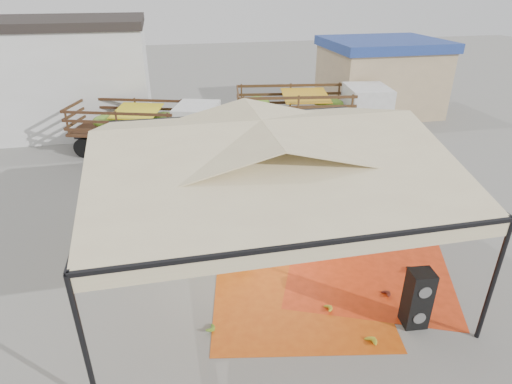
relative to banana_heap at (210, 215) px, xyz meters
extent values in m
plane|color=slate|center=(1.20, -1.64, -0.58)|extent=(90.00, 90.00, 0.00)
cylinder|color=black|center=(-2.80, -5.64, 0.92)|extent=(0.10, 0.10, 3.00)
cylinder|color=black|center=(5.20, -5.64, 0.92)|extent=(0.10, 0.10, 3.00)
cylinder|color=black|center=(-2.80, 2.36, 0.92)|extent=(0.10, 0.10, 3.00)
cylinder|color=black|center=(5.20, 2.36, 0.92)|extent=(0.10, 0.10, 3.00)
pyramid|color=beige|center=(1.20, -1.64, 2.92)|extent=(8.00, 8.00, 1.00)
cube|color=black|center=(1.20, -1.64, 2.42)|extent=(8.00, 8.00, 0.08)
cube|color=beige|center=(1.20, -1.64, 2.24)|extent=(8.00, 8.00, 0.36)
cube|color=silver|center=(-8.80, 12.36, 1.92)|extent=(14.00, 6.00, 5.00)
cube|color=tan|center=(11.20, 11.36, 1.22)|extent=(6.00, 5.00, 3.60)
cube|color=navy|center=(11.20, 11.36, 3.27)|extent=(6.30, 5.30, 0.50)
cube|color=#D75D14|center=(1.77, -3.42, -0.58)|extent=(4.84, 4.68, 0.01)
cube|color=#EB4116|center=(4.03, -2.65, -0.58)|extent=(5.65, 5.76, 0.01)
ellipsoid|color=#507B19|center=(0.00, 0.00, 0.00)|extent=(5.66, 4.74, 1.17)
ellipsoid|color=gold|center=(2.23, -4.16, -0.50)|extent=(0.41, 0.35, 0.18)
ellipsoid|color=gold|center=(2.78, -5.34, -0.49)|extent=(0.50, 0.46, 0.19)
ellipsoid|color=#542613|center=(4.90, -3.16, -0.48)|extent=(0.56, 0.52, 0.20)
ellipsoid|color=#5E1F15|center=(3.83, -3.97, -0.50)|extent=(0.43, 0.37, 0.18)
ellipsoid|color=#4B7718|center=(-0.58, -4.15, -0.49)|extent=(0.51, 0.48, 0.18)
ellipsoid|color=#3E7819|center=(-0.16, -0.07, 2.04)|extent=(0.24, 0.24, 0.20)
ellipsoid|color=#3E7819|center=(1.34, -0.07, 2.04)|extent=(0.24, 0.24, 0.20)
ellipsoid|color=#3E7819|center=(2.84, -0.07, 2.04)|extent=(0.24, 0.24, 0.20)
ellipsoid|color=#3E7819|center=(4.34, -0.07, 2.04)|extent=(0.24, 0.24, 0.20)
cube|color=black|center=(4.03, -4.96, -0.22)|extent=(0.56, 0.50, 0.72)
cube|color=black|center=(4.03, -4.96, 0.50)|extent=(0.56, 0.50, 0.72)
imported|color=gray|center=(2.86, 2.67, 0.21)|extent=(0.62, 0.45, 1.58)
cube|color=#472617|center=(-2.73, 7.78, 0.43)|extent=(5.27, 3.62, 0.12)
cube|color=silver|center=(0.28, 6.78, 0.52)|extent=(2.31, 2.56, 2.22)
cylinder|color=black|center=(-4.68, 7.41, -0.15)|extent=(0.91, 0.55, 0.87)
cylinder|color=black|center=(-4.08, 9.24, -0.15)|extent=(0.91, 0.55, 0.87)
cylinder|color=black|center=(-1.76, 6.44, -0.15)|extent=(0.91, 0.55, 0.87)
cylinder|color=black|center=(-1.15, 8.27, -0.15)|extent=(0.91, 0.55, 0.87)
cylinder|color=black|center=(-0.20, 5.93, -0.15)|extent=(0.91, 0.55, 0.87)
cylinder|color=black|center=(0.40, 7.76, -0.15)|extent=(0.91, 0.55, 0.87)
ellipsoid|color=#51811A|center=(-2.73, 7.78, 0.91)|extent=(4.20, 2.86, 0.67)
cube|color=yellow|center=(-2.28, 7.63, 1.30)|extent=(2.43, 2.43, 0.24)
cube|color=#50361A|center=(5.04, 7.92, 0.55)|extent=(5.68, 3.21, 0.13)
cube|color=white|center=(8.55, 7.42, 0.65)|extent=(2.25, 2.62, 2.47)
cylinder|color=black|center=(2.97, 7.13, -0.10)|extent=(1.00, 0.46, 0.97)
cylinder|color=black|center=(3.27, 9.26, -0.10)|extent=(1.00, 0.46, 0.97)
cylinder|color=black|center=(6.38, 6.64, -0.10)|extent=(1.00, 0.46, 0.97)
cylinder|color=black|center=(6.68, 8.77, -0.10)|extent=(1.00, 0.46, 0.97)
cylinder|color=black|center=(8.19, 6.38, -0.10)|extent=(1.00, 0.46, 0.97)
cylinder|color=black|center=(8.49, 8.51, -0.10)|extent=(1.00, 0.46, 0.97)
ellipsoid|color=#3C801A|center=(5.04, 7.92, 1.08)|extent=(4.53, 2.53, 0.75)
cube|color=orange|center=(5.57, 7.84, 1.51)|extent=(2.43, 2.43, 0.27)
camera|label=1|loc=(-1.07, -11.46, 6.51)|focal=30.00mm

